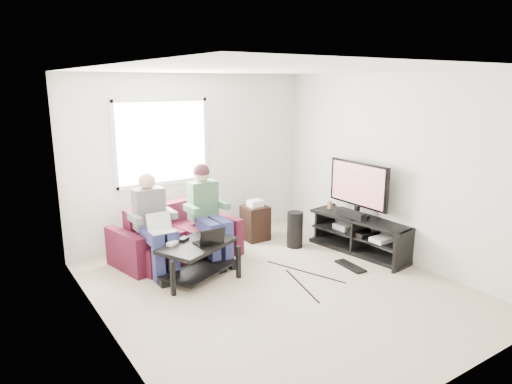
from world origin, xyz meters
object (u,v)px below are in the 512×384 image
at_px(sofa, 175,239).
at_px(coffee_table, 197,253).
at_px(end_table, 255,222).
at_px(tv, 358,186).
at_px(tv_stand, 361,237).
at_px(subwoofer, 295,229).

bearing_deg(sofa, coffee_table, -94.09).
relative_size(sofa, end_table, 2.75).
bearing_deg(tv, sofa, 153.60).
relative_size(sofa, tv, 1.63).
xyz_separation_m(sofa, tv, (2.39, -1.19, 0.70)).
bearing_deg(end_table, tv_stand, -53.27).
relative_size(tv, end_table, 1.69).
relative_size(sofa, tv_stand, 1.07).
relative_size(tv, subwoofer, 1.99).
distance_m(tv_stand, subwoofer, 0.98).
xyz_separation_m(sofa, coffee_table, (-0.06, -0.82, 0.07)).
distance_m(tv, end_table, 1.73).
relative_size(coffee_table, tv_stand, 0.67).
xyz_separation_m(tv, subwoofer, (-0.67, 0.61, -0.72)).
bearing_deg(sofa, subwoofer, -18.45).
height_order(coffee_table, tv_stand, tv_stand).
xyz_separation_m(sofa, subwoofer, (1.72, -0.57, -0.02)).
distance_m(tv_stand, tv, 0.76).
height_order(tv_stand, subwoofer, subwoofer).
relative_size(subwoofer, end_table, 0.85).
bearing_deg(end_table, tv, -51.18).
bearing_deg(tv_stand, coffee_table, 169.15).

